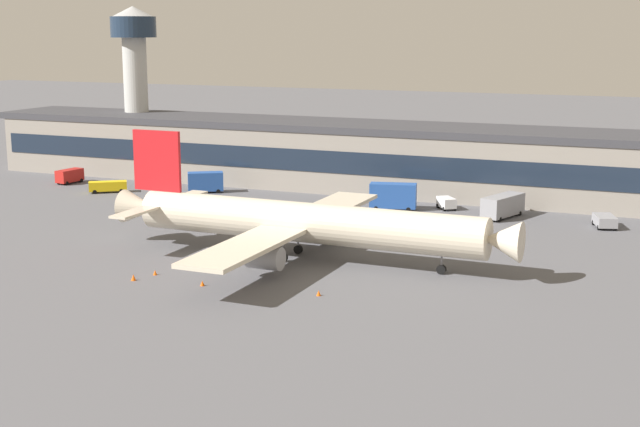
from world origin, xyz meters
The scene contains 15 objects.
ground_plane centered at (0.00, 0.00, 0.00)m, with size 600.00×600.00×0.00m, color #56565B.
terminal_building centered at (0.00, 49.86, 5.81)m, with size 143.95×16.62×11.58m.
airliner centered at (12.27, 0.30, 4.61)m, with size 52.68×45.04×14.92m.
control_tower centered at (-47.21, 53.14, 20.02)m, with size 8.89×8.89×32.12m.
crew_van centered at (-49.32, 34.02, 1.46)m, with size 2.77×5.41×2.55m.
stair_truck centered at (-21.45, 35.60, 1.98)m, with size 6.36×5.23×3.55m.
fuel_truck centered at (29.96, 34.54, 1.88)m, with size 5.29×8.85×3.35m.
catering_truck centered at (12.87, 33.85, 2.29)m, with size 7.60×4.17×4.15m.
baggage_tug centered at (20.57, 37.55, 1.09)m, with size 3.78×4.07×1.85m.
pushback_tractor centered at (44.87, 33.29, 1.05)m, with size 4.00×5.38×1.75m.
belt_loader centered at (-37.02, 29.04, 1.15)m, with size 6.35×5.38×1.95m.
traffic_cone_0 centered at (-0.05, -13.01, 0.29)m, with size 0.46×0.46×0.58m, color #F2590C.
traffic_cone_1 centered at (7.24, -14.79, 0.31)m, with size 0.49×0.49×0.62m, color #F2590C.
traffic_cone_2 centered at (20.48, -13.22, 0.30)m, with size 0.48×0.48×0.61m, color #F2590C.
traffic_cone_3 centered at (-1.00, -15.92, 0.35)m, with size 0.56×0.56×0.70m, color #F2590C.
Camera 1 is at (56.28, -97.15, 27.65)m, focal length 50.38 mm.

